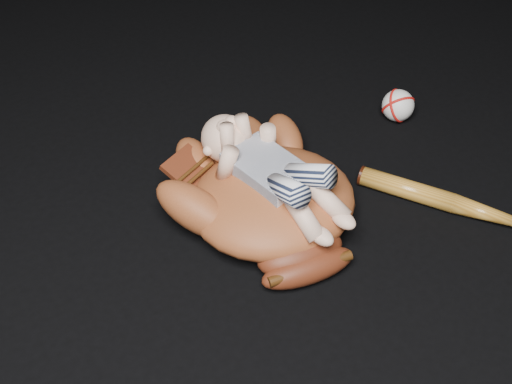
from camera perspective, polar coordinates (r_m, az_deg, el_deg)
baseball_glove at (r=1.14m, az=1.50°, el=-0.21°), size 0.47×0.50×0.13m
newborn_baby at (r=1.11m, az=1.97°, el=1.75°), size 0.18×0.35×0.14m
baseball_bat at (r=1.24m, az=18.11°, el=-1.27°), size 0.22×0.38×0.04m
baseball at (r=1.43m, az=12.51°, el=7.51°), size 0.07×0.07×0.07m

